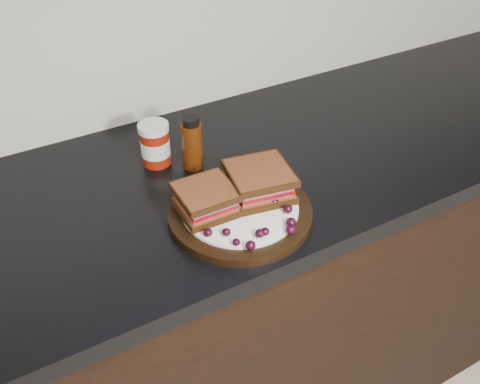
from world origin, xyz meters
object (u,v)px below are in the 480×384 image
(oil_bottle, at_px, (192,143))
(condiment_jar, at_px, (155,144))
(plate, at_px, (240,213))
(sandwich_left, at_px, (206,199))

(oil_bottle, bearing_deg, condiment_jar, 139.92)
(plate, bearing_deg, oil_bottle, 91.65)
(condiment_jar, relative_size, oil_bottle, 0.79)
(plate, xyz_separation_m, sandwich_left, (-0.06, 0.03, 0.04))
(plate, distance_m, sandwich_left, 0.08)
(condiment_jar, height_order, oil_bottle, oil_bottle)
(plate, relative_size, sandwich_left, 2.63)
(oil_bottle, bearing_deg, sandwich_left, -107.26)
(plate, bearing_deg, condiment_jar, 105.42)
(sandwich_left, distance_m, oil_bottle, 0.18)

